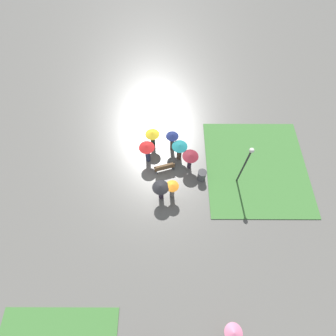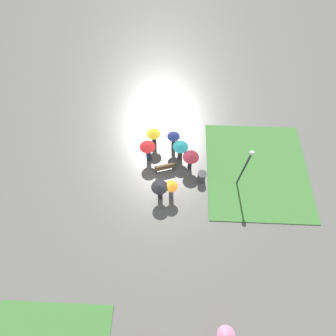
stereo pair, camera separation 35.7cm
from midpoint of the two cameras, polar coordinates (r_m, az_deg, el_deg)
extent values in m
plane|color=#66635E|center=(19.36, -1.69, -3.91)|extent=(90.00, 90.00, 0.00)
cube|color=#427A38|center=(21.13, 19.27, -0.38)|extent=(7.61, 8.35, 0.06)
cube|color=brown|center=(19.62, -0.25, 0.24)|extent=(1.58, 0.83, 0.05)
cube|color=brown|center=(19.31, -0.12, 0.16)|extent=(1.48, 0.47, 0.45)
cube|color=#383D42|center=(19.90, 1.61, 0.31)|extent=(0.18, 0.39, 0.40)
cube|color=#383D42|center=(19.75, -2.11, -0.48)|extent=(0.18, 0.39, 0.40)
cylinder|color=#2D2D30|center=(18.47, 16.57, -0.48)|extent=(0.12, 0.12, 3.95)
sphere|color=white|center=(16.72, 18.38, 3.09)|extent=(0.32, 0.32, 0.32)
cylinder|color=#4C4C51|center=(19.36, 7.85, -1.90)|extent=(0.60, 0.60, 0.92)
cylinder|color=black|center=(18.95, 8.02, -1.23)|extent=(0.65, 0.65, 0.03)
cylinder|color=#1E3328|center=(20.77, -2.50, 5.64)|extent=(0.49, 0.49, 0.99)
sphere|color=#997051|center=(20.27, -2.56, 6.64)|extent=(0.23, 0.23, 0.23)
cylinder|color=#4C4C4F|center=(20.04, -2.59, 7.13)|extent=(0.02, 0.02, 0.35)
cone|color=gold|center=(19.79, -2.63, 7.67)|extent=(1.08, 1.08, 0.28)
cylinder|color=#282D47|center=(20.01, -3.74, 2.81)|extent=(0.52, 0.52, 1.17)
sphere|color=tan|center=(19.44, -3.86, 3.89)|extent=(0.20, 0.20, 0.20)
cylinder|color=#4C4C4F|center=(19.21, -3.91, 4.34)|extent=(0.02, 0.02, 0.35)
cone|color=red|center=(18.95, -3.96, 4.86)|extent=(1.15, 1.15, 0.27)
cylinder|color=#2D2333|center=(19.73, 5.27, 0.77)|extent=(0.44, 0.44, 0.98)
sphere|color=beige|center=(19.22, 5.42, 1.68)|extent=(0.22, 0.22, 0.22)
cylinder|color=#4C4C4F|center=(18.98, 5.49, 2.13)|extent=(0.02, 0.02, 0.35)
cone|color=maroon|center=(18.75, 5.56, 2.55)|extent=(1.17, 1.17, 0.18)
cylinder|color=slate|center=(18.60, 1.23, -5.38)|extent=(0.40, 0.40, 0.97)
sphere|color=brown|center=(18.06, 1.27, -4.61)|extent=(0.21, 0.21, 0.21)
cylinder|color=#4C4C4F|center=(17.81, 1.28, -4.23)|extent=(0.02, 0.02, 0.35)
cone|color=orange|center=(17.54, 1.30, -3.81)|extent=(0.91, 0.91, 0.24)
cylinder|color=#47382D|center=(20.54, 1.64, 5.04)|extent=(0.44, 0.44, 1.10)
sphere|color=tan|center=(20.01, 1.69, 6.11)|extent=(0.21, 0.21, 0.21)
cylinder|color=#4C4C4F|center=(19.78, 1.71, 6.58)|extent=(0.02, 0.02, 0.35)
cone|color=navy|center=(19.55, 1.73, 7.08)|extent=(0.96, 0.96, 0.22)
cylinder|color=#2D2333|center=(18.53, -1.19, -5.61)|extent=(0.48, 0.48, 1.02)
sphere|color=brown|center=(17.97, -1.23, -4.81)|extent=(0.22, 0.22, 0.22)
cylinder|color=#4C4C4F|center=(17.71, -1.25, -4.42)|extent=(0.02, 0.02, 0.35)
cone|color=black|center=(17.45, -1.26, -4.02)|extent=(1.14, 1.14, 0.23)
cylinder|color=#47382D|center=(20.11, 3.12, 2.89)|extent=(0.45, 0.45, 1.00)
sphere|color=beige|center=(19.60, 3.20, 3.86)|extent=(0.23, 0.23, 0.23)
cylinder|color=#4C4C4F|center=(19.36, 3.24, 4.33)|extent=(0.02, 0.02, 0.35)
cone|color=#197075|center=(19.13, 3.28, 4.80)|extent=(1.14, 1.14, 0.21)
cylinder|color=slate|center=(17.18, 12.40, -31.88)|extent=(0.39, 0.39, 1.12)
sphere|color=#997051|center=(16.52, 12.91, -31.94)|extent=(0.22, 0.22, 0.22)
cylinder|color=#4C4C4F|center=(16.24, 13.14, -31.97)|extent=(0.02, 0.02, 0.35)
cone|color=pink|center=(15.97, 13.37, -32.00)|extent=(0.95, 0.95, 0.21)
camera|label=1|loc=(0.18, -89.46, 0.96)|focal=28.00mm
camera|label=2|loc=(0.18, 90.54, -0.96)|focal=28.00mm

